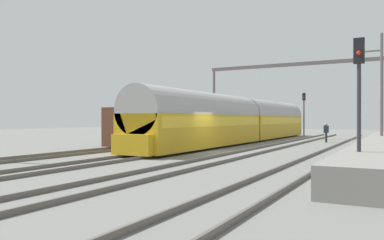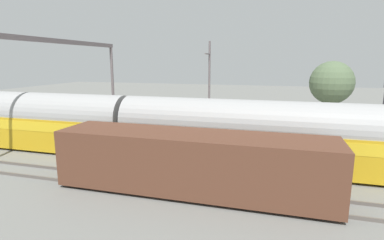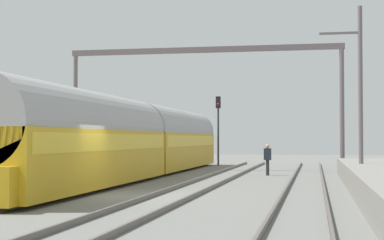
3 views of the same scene
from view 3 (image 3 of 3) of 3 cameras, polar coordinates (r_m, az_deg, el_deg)
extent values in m
plane|color=slate|center=(22.59, -7.06, -6.80)|extent=(120.00, 120.00, 0.00)
cube|color=#5B544E|center=(23.65, -13.83, -6.34)|extent=(0.08, 60.00, 0.16)
cube|color=#5B544E|center=(23.09, -10.57, -6.47)|extent=(0.08, 60.00, 0.16)
cube|color=#5B544E|center=(22.17, -3.41, -6.70)|extent=(0.08, 60.00, 0.16)
cube|color=#5B544E|center=(21.86, 0.26, -6.77)|extent=(0.08, 60.00, 0.16)
cube|color=#5B544E|center=(21.51, 8.07, -6.84)|extent=(0.08, 60.00, 0.16)
cube|color=#5B544E|center=(21.48, 11.93, -6.83)|extent=(0.08, 60.00, 0.16)
cube|color=gold|center=(25.78, -9.84, -3.35)|extent=(2.90, 16.00, 2.20)
cube|color=gold|center=(25.77, -9.84, -1.95)|extent=(2.93, 15.36, 0.64)
cylinder|color=#9E9E9E|center=(25.77, -9.83, -0.46)|extent=(2.84, 16.00, 2.84)
cube|color=gold|center=(41.46, -1.76, -2.75)|extent=(2.90, 16.00, 2.20)
cube|color=gold|center=(41.46, -1.76, -1.88)|extent=(2.93, 15.36, 0.64)
cylinder|color=#9E9E9E|center=(41.46, -1.75, -0.95)|extent=(2.84, 16.00, 2.84)
cube|color=#563323|center=(29.78, -16.08, -2.60)|extent=(2.80, 13.00, 2.70)
cube|color=black|center=(29.83, -16.10, -5.10)|extent=(2.52, 11.96, 0.10)
cylinder|color=#272727|center=(35.12, 6.81, -4.29)|extent=(0.18, 0.18, 0.85)
cube|color=#232833|center=(35.10, 6.81, -3.07)|extent=(0.40, 0.24, 0.64)
sphere|color=tan|center=(35.09, 6.81, -2.35)|extent=(0.24, 0.24, 0.24)
cylinder|color=#2D2D33|center=(48.21, 2.38, -1.51)|extent=(0.14, 0.14, 4.35)
cube|color=black|center=(48.30, 2.37, 1.60)|extent=(0.36, 0.20, 0.90)
sphere|color=red|center=(48.17, 2.35, 1.43)|extent=(0.16, 0.16, 0.16)
cylinder|color=#64595C|center=(42.52, -10.45, 0.66)|extent=(0.28, 0.28, 7.50)
cylinder|color=#64595C|center=(39.60, 13.34, 0.85)|extent=(0.28, 0.28, 7.50)
cube|color=#64595C|center=(40.54, 1.01, 6.33)|extent=(17.57, 0.24, 0.36)
cylinder|color=#64595C|center=(29.43, 14.92, 2.23)|extent=(0.20, 0.20, 8.00)
cube|color=#64595C|center=(29.70, 13.13, 7.62)|extent=(1.80, 0.10, 0.10)
camera|label=1|loc=(3.23, 109.74, 1.39)|focal=36.31mm
camera|label=2|loc=(35.34, -38.45, 5.42)|focal=28.52mm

